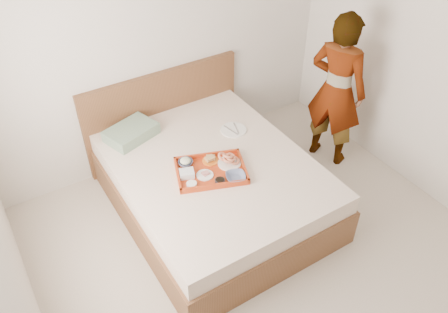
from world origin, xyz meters
TOP-DOWN VIEW (x-y plane):
  - ground at (0.00, 0.00)m, footprint 3.50×4.00m
  - wall_back at (0.00, 2.00)m, footprint 3.50×0.01m
  - wall_left at (-1.75, 0.00)m, footprint 0.01×4.00m
  - bed at (-0.08, 1.00)m, footprint 1.65×2.00m
  - headboard at (-0.08, 1.97)m, footprint 1.65×0.06m
  - pillow at (-0.53, 1.71)m, footprint 0.52×0.43m
  - tray at (-0.16, 0.90)m, footprint 0.68×0.59m
  - prawn_plate at (0.02, 0.90)m, footprint 0.25×0.25m
  - navy_bowl_big at (-0.04, 0.71)m, footprint 0.21×0.21m
  - sauce_dish at (-0.17, 0.74)m, footprint 0.11×0.11m
  - meat_plate at (-0.23, 0.88)m, footprint 0.18×0.18m
  - bread_plate at (-0.10, 1.02)m, footprint 0.18×0.18m
  - salad_bowl at (-0.30, 1.09)m, footprint 0.16×0.16m
  - plastic_tub at (-0.36, 0.96)m, footprint 0.15×0.13m
  - cheese_round at (-0.38, 0.83)m, footprint 0.11×0.11m
  - dinner_plate at (0.33, 1.30)m, footprint 0.28×0.28m
  - person at (1.32, 1.03)m, footprint 0.56×0.67m

SIDE VIEW (x-z plane):
  - ground at x=0.00m, z-range -0.01..0.01m
  - bed at x=-0.08m, z-range 0.00..0.53m
  - headboard at x=-0.08m, z-range 0.00..0.95m
  - dinner_plate at x=0.33m, z-range 0.53..0.54m
  - meat_plate at x=-0.23m, z-range 0.55..0.56m
  - bread_plate at x=-0.10m, z-range 0.55..0.56m
  - prawn_plate at x=0.02m, z-range 0.55..0.56m
  - tray at x=-0.16m, z-range 0.53..0.58m
  - cheese_round at x=-0.38m, z-range 0.55..0.57m
  - sauce_dish at x=-0.17m, z-range 0.55..0.58m
  - salad_bowl at x=-0.30m, z-range 0.55..0.59m
  - navy_bowl_big at x=-0.04m, z-range 0.55..0.59m
  - plastic_tub at x=-0.36m, z-range 0.55..0.60m
  - pillow at x=-0.53m, z-range 0.53..0.64m
  - person at x=1.32m, z-range 0.00..1.57m
  - wall_back at x=0.00m, z-range 0.00..2.60m
  - wall_left at x=-1.75m, z-range 0.00..2.60m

